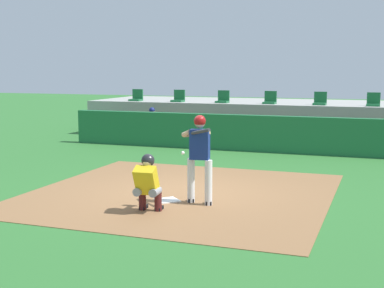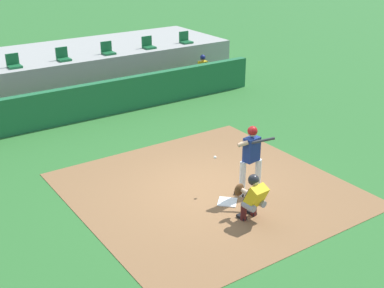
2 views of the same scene
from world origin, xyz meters
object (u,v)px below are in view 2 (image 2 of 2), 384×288
stadium_seat_2 (14,64)px  stadium_seat_4 (108,51)px  batter_at_plate (251,156)px  dugout_player_1 (204,70)px  stadium_seat_3 (63,57)px  catcher_crouched (252,196)px  stadium_seat_5 (148,45)px  home_plate (227,202)px  stadium_seat_6 (185,40)px

stadium_seat_2 → stadium_seat_4: size_ratio=1.00×
batter_at_plate → dugout_player_1: batter_at_plate is taller
stadium_seat_3 → stadium_seat_4: 1.86m
catcher_crouched → stadium_seat_4: bearing=80.4°
stadium_seat_3 → stadium_seat_5: same height
stadium_seat_2 → stadium_seat_3: same height
catcher_crouched → stadium_seat_5: size_ratio=4.01×
home_plate → stadium_seat_2: size_ratio=0.92×
stadium_seat_4 → stadium_seat_6: (3.71, 0.00, 0.00)m
dugout_player_1 → stadium_seat_3: bearing=158.5°
home_plate → stadium_seat_4: stadium_seat_4 is taller
stadium_seat_6 → dugout_player_1: bearing=-101.6°
stadium_seat_4 → stadium_seat_6: 3.71m
dugout_player_1 → stadium_seat_5: size_ratio=2.71×
home_plate → stadium_seat_3: (0.00, 10.18, 1.51)m
stadium_seat_4 → stadium_seat_5: same height
catcher_crouched → batter_at_plate: bearing=51.9°
stadium_seat_2 → stadium_seat_6: bearing=0.0°
stadium_seat_2 → stadium_seat_5: 5.57m
home_plate → dugout_player_1: dugout_player_1 is taller
home_plate → stadium_seat_2: stadium_seat_2 is taller
catcher_crouched → stadium_seat_2: (-1.83, 11.07, 0.93)m
stadium_seat_4 → stadium_seat_2: bearing=180.0°
stadium_seat_2 → home_plate: bearing=-79.7°
dugout_player_1 → stadium_seat_4: stadium_seat_4 is taller
dugout_player_1 → stadium_seat_3: stadium_seat_3 is taller
stadium_seat_5 → stadium_seat_6: (1.86, 0.00, 0.00)m
catcher_crouched → stadium_seat_3: bearing=89.9°
catcher_crouched → dugout_player_1: dugout_player_1 is taller
home_plate → stadium_seat_3: size_ratio=0.92×
batter_at_plate → stadium_seat_4: size_ratio=3.76×
home_plate → batter_at_plate: bearing=1.4°
home_plate → stadium_seat_3: 10.29m
catcher_crouched → stadium_seat_4: (1.88, 11.07, 0.93)m
stadium_seat_4 → stadium_seat_6: same height
stadium_seat_6 → stadium_seat_2: bearing=180.0°
stadium_seat_2 → stadium_seat_3: 1.86m
batter_at_plate → catcher_crouched: (-0.71, -0.91, -0.43)m
home_plate → catcher_crouched: (-0.02, -0.89, 0.59)m
stadium_seat_3 → stadium_seat_4: (1.86, 0.00, 0.00)m
batter_at_plate → stadium_seat_3: bearing=93.9°
stadium_seat_2 → batter_at_plate: bearing=-75.9°
stadium_seat_3 → stadium_seat_5: (3.71, 0.00, 0.00)m
home_plate → dugout_player_1: (5.15, 8.14, 0.65)m
home_plate → stadium_seat_4: size_ratio=0.92×
catcher_crouched → stadium_seat_4: 11.27m
stadium_seat_5 → stadium_seat_6: same height
stadium_seat_4 → stadium_seat_6: size_ratio=1.00×
catcher_crouched → stadium_seat_2: size_ratio=4.01×
home_plate → stadium_seat_6: stadium_seat_6 is taller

